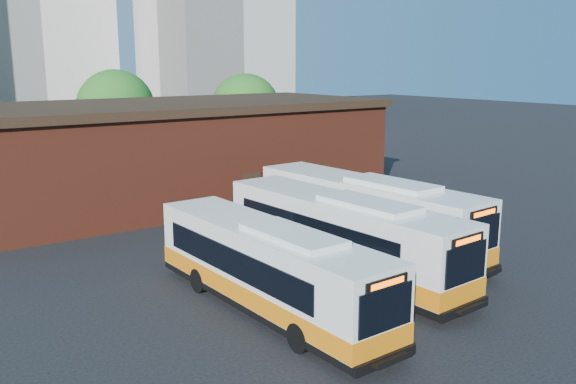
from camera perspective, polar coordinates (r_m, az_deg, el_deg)
ground at (r=24.89m, az=8.16°, el=-9.02°), size 220.00×220.00×0.00m
bus_midwest at (r=22.18m, az=-1.86°, el=-7.43°), size 2.87×12.21×3.30m
bus_mideast at (r=25.90m, az=5.03°, el=-4.38°), size 3.41×13.00×3.50m
bus_east at (r=29.48m, az=7.30°, el=-2.30°), size 3.61×13.40×3.61m
transit_worker at (r=26.35m, az=15.62°, el=-5.83°), size 0.60×0.81×2.02m
depot_building at (r=40.51m, az=-11.55°, el=3.79°), size 28.60×12.60×6.40m
tree_mid at (r=54.01m, az=-15.79°, el=7.53°), size 6.56×6.56×8.36m
tree_east at (r=56.07m, az=-3.99°, el=7.84°), size 6.24×6.24×7.96m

